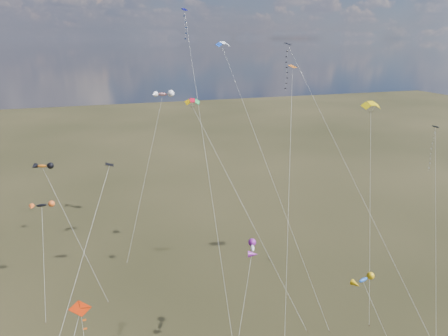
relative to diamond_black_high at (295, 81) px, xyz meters
name	(u,v)px	position (x,y,z in m)	size (l,w,h in m)	color
diamond_black_high	(295,81)	(0.00, 0.00, 0.00)	(6.96, 30.30, 33.81)	black
diamond_navy_tall	(189,50)	(-13.91, 4.88, 4.14)	(1.54, 26.37, 38.37)	#08084D
diamond_black_mid	(86,246)	(-28.99, -14.76, -13.21)	(10.47, 16.38, 22.10)	black
diamond_navy_right	(432,156)	(14.99, -11.20, -9.19)	(6.53, 11.64, 23.54)	#0F1D4B
diamond_orange_center	(290,157)	(-6.00, -11.35, -7.37)	(8.70, 17.94, 31.25)	orange
parafoil_yellow	(372,104)	(10.05, -4.16, -3.07)	(8.19, 13.87, 26.38)	#CEAD06
parafoil_blue_white	(224,45)	(-8.59, 5.56, 4.81)	(7.88, 23.11, 34.31)	blue
parafoil_tricolor	(194,103)	(-14.83, -1.05, -2.16)	(11.33, 15.48, 27.27)	#E3A603
novelty_black_orange	(42,206)	(-35.40, 5.66, -16.58)	(2.94, 10.58, 12.58)	black
novelty_orange_black	(42,167)	(-34.95, 8.47, -11.74)	(8.78, 11.95, 17.51)	orange
novelty_white_purple	(252,249)	(-12.14, -15.62, -15.91)	(6.21, 8.82, 13.29)	silver
novelty_redwhite_stripe	(162,95)	(-15.25, 21.35, -3.94)	(11.24, 15.94, 25.53)	red
novelty_blue_yellow	(364,281)	(-4.17, -24.06, -16.16)	(5.51, 5.97, 12.98)	#1B4DB0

